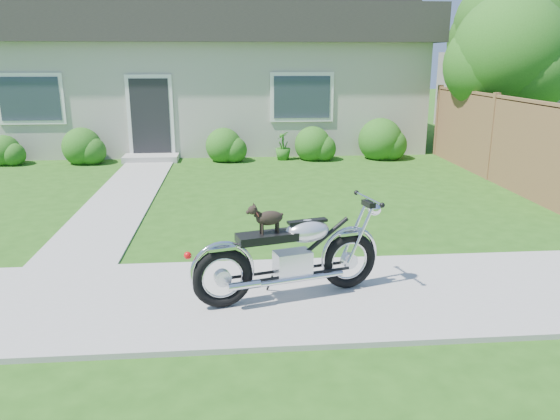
% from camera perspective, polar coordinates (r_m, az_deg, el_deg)
% --- Properties ---
extents(ground, '(80.00, 80.00, 0.00)m').
position_cam_1_polar(ground, '(6.31, -10.48, -9.31)').
color(ground, '#235114').
rests_on(ground, ground).
extents(sidewalk, '(24.00, 2.20, 0.04)m').
position_cam_1_polar(sidewalk, '(6.31, -10.49, -9.14)').
color(sidewalk, '#9E9B93').
rests_on(sidewalk, ground).
extents(walkway, '(1.20, 8.00, 0.03)m').
position_cam_1_polar(walkway, '(11.22, -15.83, 1.59)').
color(walkway, '#9E9B93').
rests_on(walkway, ground).
extents(house, '(12.60, 7.03, 4.50)m').
position_cam_1_polar(house, '(17.71, -7.26, 14.06)').
color(house, '#B7B3A5').
rests_on(house, ground).
extents(fence, '(0.12, 6.62, 1.90)m').
position_cam_1_polar(fence, '(12.88, 21.31, 7.08)').
color(fence, '#8B5E3E').
rests_on(fence, ground).
extents(tree_near, '(2.72, 2.68, 4.11)m').
position_cam_1_polar(tree_near, '(14.61, 23.34, 14.47)').
color(tree_near, '#3D2B1C').
rests_on(tree_near, ground).
extents(tree_far, '(3.28, 3.28, 5.03)m').
position_cam_1_polar(tree_far, '(17.54, 23.48, 16.41)').
color(tree_far, '#3D2B1C').
rests_on(tree_far, ground).
extents(shrub_row, '(10.67, 1.17, 1.17)m').
position_cam_1_polar(shrub_row, '(14.37, -4.00, 6.85)').
color(shrub_row, '#275E18').
rests_on(shrub_row, ground).
extents(potted_plant_left, '(0.75, 0.72, 0.64)m').
position_cam_1_polar(potted_plant_left, '(14.98, -20.54, 5.84)').
color(potted_plant_left, '#16541D').
rests_on(potted_plant_left, ground).
extents(potted_plant_right, '(0.52, 0.52, 0.75)m').
position_cam_1_polar(potted_plant_right, '(14.49, 0.30, 6.74)').
color(potted_plant_right, '#2E711F').
rests_on(potted_plant_right, ground).
extents(motorcycle_with_dog, '(2.18, 0.88, 1.10)m').
position_cam_1_polar(motorcycle_with_dog, '(6.04, 1.34, -4.71)').
color(motorcycle_with_dog, black).
rests_on(motorcycle_with_dog, sidewalk).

